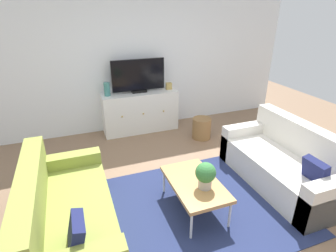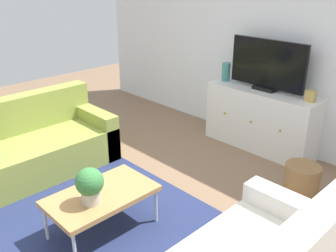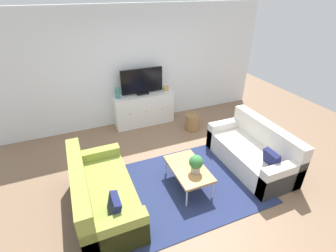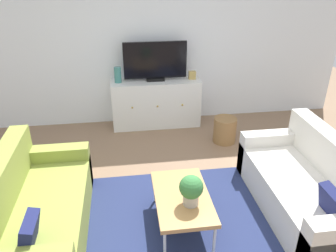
# 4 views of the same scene
# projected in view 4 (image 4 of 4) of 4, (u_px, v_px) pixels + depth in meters

# --- Properties ---
(ground_plane) EXTENTS (10.00, 10.00, 0.00)m
(ground_plane) POSITION_uv_depth(u_px,v_px,m) (177.00, 215.00, 3.59)
(ground_plane) COLOR #84664C
(wall_back) EXTENTS (6.40, 0.12, 2.70)m
(wall_back) POSITION_uv_depth(u_px,v_px,m) (151.00, 40.00, 5.24)
(wall_back) COLOR white
(wall_back) RESTS_ON ground_plane
(area_rug) EXTENTS (2.50, 1.90, 0.01)m
(area_rug) POSITION_uv_depth(u_px,v_px,m) (179.00, 225.00, 3.45)
(area_rug) COLOR navy
(area_rug) RESTS_ON ground_plane
(couch_left_side) EXTENTS (0.84, 1.75, 0.83)m
(couch_left_side) POSITION_uv_depth(u_px,v_px,m) (32.00, 215.00, 3.19)
(couch_left_side) COLOR olive
(couch_left_side) RESTS_ON ground_plane
(couch_right_side) EXTENTS (0.84, 1.75, 0.83)m
(couch_right_side) POSITION_uv_depth(u_px,v_px,m) (310.00, 189.00, 3.55)
(couch_right_side) COLOR silver
(couch_right_side) RESTS_ON ground_plane
(coffee_table) EXTENTS (0.54, 0.91, 0.39)m
(coffee_table) POSITION_uv_depth(u_px,v_px,m) (182.00, 198.00, 3.29)
(coffee_table) COLOR #B7844C
(coffee_table) RESTS_ON ground_plane
(potted_plant) EXTENTS (0.23, 0.23, 0.31)m
(potted_plant) POSITION_uv_depth(u_px,v_px,m) (191.00, 189.00, 3.09)
(potted_plant) COLOR #B7B2A8
(potted_plant) RESTS_ON coffee_table
(tv_console) EXTENTS (1.42, 0.47, 0.77)m
(tv_console) POSITION_uv_depth(u_px,v_px,m) (156.00, 103.00, 5.43)
(tv_console) COLOR white
(tv_console) RESTS_ON ground_plane
(flat_screen_tv) EXTENTS (0.99, 0.16, 0.61)m
(flat_screen_tv) POSITION_uv_depth(u_px,v_px,m) (155.00, 61.00, 5.14)
(flat_screen_tv) COLOR black
(flat_screen_tv) RESTS_ON tv_console
(glass_vase) EXTENTS (0.11, 0.11, 0.24)m
(glass_vase) POSITION_uv_depth(u_px,v_px,m) (118.00, 75.00, 5.13)
(glass_vase) COLOR teal
(glass_vase) RESTS_ON tv_console
(mantel_clock) EXTENTS (0.11, 0.07, 0.13)m
(mantel_clock) POSITION_uv_depth(u_px,v_px,m) (192.00, 75.00, 5.30)
(mantel_clock) COLOR tan
(mantel_clock) RESTS_ON tv_console
(wicker_basket) EXTENTS (0.34, 0.34, 0.39)m
(wicker_basket) POSITION_uv_depth(u_px,v_px,m) (225.00, 130.00, 4.98)
(wicker_basket) COLOR olive
(wicker_basket) RESTS_ON ground_plane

